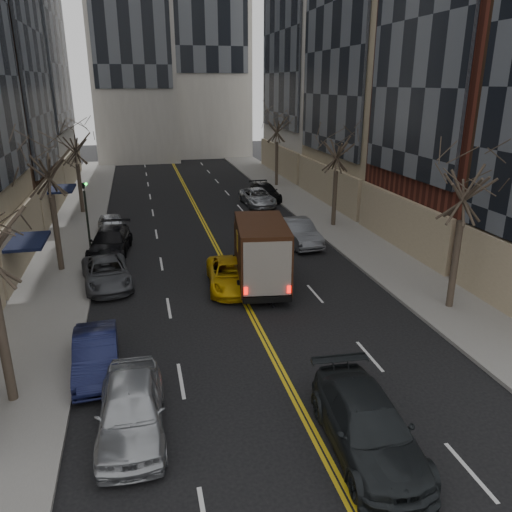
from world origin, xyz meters
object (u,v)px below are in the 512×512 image
(observer_sedan, at_px, (368,426))
(pedestrian, at_px, (272,289))
(ups_truck, at_px, (260,253))
(taxi, at_px, (231,275))

(observer_sedan, distance_m, pedestrian, 9.71)
(ups_truck, relative_size, pedestrian, 3.78)
(observer_sedan, bearing_deg, taxi, 100.67)
(ups_truck, relative_size, observer_sedan, 1.19)
(taxi, bearing_deg, ups_truck, 4.29)
(pedestrian, bearing_deg, observer_sedan, 159.49)
(taxi, height_order, pedestrian, pedestrian)
(observer_sedan, relative_size, taxi, 1.13)
(observer_sedan, xyz_separation_m, pedestrian, (-0.10, 9.71, 0.08))
(ups_truck, bearing_deg, taxi, -172.74)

